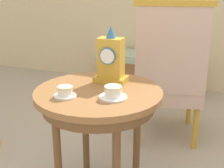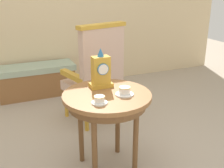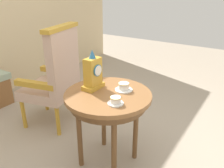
{
  "view_description": "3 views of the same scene",
  "coord_description": "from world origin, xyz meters",
  "px_view_note": "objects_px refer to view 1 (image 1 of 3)",
  "views": [
    {
      "loc": [
        0.73,
        -1.5,
        1.3
      ],
      "look_at": [
        0.13,
        0.01,
        0.74
      ],
      "focal_mm": 51.03,
      "sensor_mm": 36.0,
      "label": 1
    },
    {
      "loc": [
        -0.73,
        -1.9,
        1.53
      ],
      "look_at": [
        0.1,
        0.04,
        0.76
      ],
      "focal_mm": 44.64,
      "sensor_mm": 36.0,
      "label": 2
    },
    {
      "loc": [
        -1.34,
        -0.96,
        1.5
      ],
      "look_at": [
        0.08,
        -0.0,
        0.77
      ],
      "focal_mm": 36.93,
      "sensor_mm": 36.0,
      "label": 3
    }
  ],
  "objects_px": {
    "side_table": "(99,104)",
    "window_bench": "(144,72)",
    "teacup_left": "(65,92)",
    "mantel_clock": "(111,60)",
    "armchair": "(169,71)",
    "teacup_right": "(113,93)"
  },
  "relations": [
    {
      "from": "side_table",
      "to": "teacup_right",
      "type": "distance_m",
      "value": 0.18
    },
    {
      "from": "window_bench",
      "to": "teacup_right",
      "type": "bearing_deg",
      "value": -78.61
    },
    {
      "from": "teacup_right",
      "to": "armchair",
      "type": "xyz_separation_m",
      "value": [
        0.1,
        0.93,
        -0.13
      ]
    },
    {
      "from": "teacup_right",
      "to": "window_bench",
      "type": "xyz_separation_m",
      "value": [
        -0.41,
        2.02,
        -0.5
      ]
    },
    {
      "from": "teacup_left",
      "to": "mantel_clock",
      "type": "bearing_deg",
      "value": 66.8
    },
    {
      "from": "teacup_right",
      "to": "armchair",
      "type": "distance_m",
      "value": 0.94
    },
    {
      "from": "teacup_left",
      "to": "armchair",
      "type": "relative_size",
      "value": 0.11
    },
    {
      "from": "teacup_right",
      "to": "mantel_clock",
      "type": "distance_m",
      "value": 0.28
    },
    {
      "from": "side_table",
      "to": "mantel_clock",
      "type": "relative_size",
      "value": 2.13
    },
    {
      "from": "teacup_left",
      "to": "window_bench",
      "type": "xyz_separation_m",
      "value": [
        -0.17,
        2.1,
        -0.5
      ]
    },
    {
      "from": "side_table",
      "to": "window_bench",
      "type": "xyz_separation_m",
      "value": [
        -0.29,
        1.94,
        -0.39
      ]
    },
    {
      "from": "mantel_clock",
      "to": "teacup_right",
      "type": "bearing_deg",
      "value": -65.46
    },
    {
      "from": "side_table",
      "to": "mantel_clock",
      "type": "height_order",
      "value": "mantel_clock"
    },
    {
      "from": "teacup_right",
      "to": "window_bench",
      "type": "relative_size",
      "value": 0.14
    },
    {
      "from": "armchair",
      "to": "mantel_clock",
      "type": "bearing_deg",
      "value": -106.79
    },
    {
      "from": "mantel_clock",
      "to": "armchair",
      "type": "relative_size",
      "value": 0.29
    },
    {
      "from": "armchair",
      "to": "side_table",
      "type": "bearing_deg",
      "value": -104.54
    },
    {
      "from": "window_bench",
      "to": "mantel_clock",
      "type": "bearing_deg",
      "value": -80.47
    },
    {
      "from": "mantel_clock",
      "to": "window_bench",
      "type": "bearing_deg",
      "value": 99.53
    },
    {
      "from": "teacup_left",
      "to": "mantel_clock",
      "type": "xyz_separation_m",
      "value": [
        0.13,
        0.31,
        0.11
      ]
    },
    {
      "from": "side_table",
      "to": "teacup_left",
      "type": "xyz_separation_m",
      "value": [
        -0.12,
        -0.15,
        0.11
      ]
    },
    {
      "from": "side_table",
      "to": "teacup_left",
      "type": "relative_size",
      "value": 5.96
    }
  ]
}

